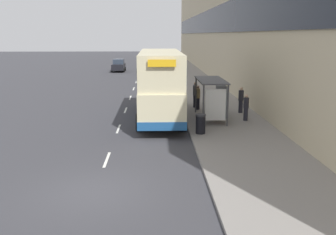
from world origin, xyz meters
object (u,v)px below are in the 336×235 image
at_px(double_decker_bus_near, 160,84).
at_px(car_0, 119,65).
at_px(pedestrian_1, 246,107).
at_px(pedestrian_at_shelter, 198,97).
at_px(pedestrian_2, 195,94).
at_px(litter_bin, 201,124).
at_px(pedestrian_3, 241,100).
at_px(bus_shelter, 214,92).

height_order(double_decker_bus_near, car_0, double_decker_bus_near).
bearing_deg(pedestrian_1, pedestrian_at_shelter, 125.42).
xyz_separation_m(pedestrian_2, litter_bin, (-0.51, -7.36, -0.42)).
height_order(double_decker_bus_near, litter_bin, double_decker_bus_near).
bearing_deg(double_decker_bus_near, pedestrian_1, -14.03).
distance_m(pedestrian_1, pedestrian_3, 2.38).
relative_size(car_0, pedestrian_3, 2.41).
height_order(double_decker_bus_near, pedestrian_2, double_decker_bus_near).
bearing_deg(double_decker_bus_near, pedestrian_at_shelter, 40.64).
relative_size(double_decker_bus_near, pedestrian_3, 5.77).
height_order(pedestrian_1, pedestrian_3, pedestrian_3).
height_order(bus_shelter, pedestrian_2, bus_shelter).
bearing_deg(litter_bin, bus_shelter, 69.39).
bearing_deg(bus_shelter, pedestrian_3, 44.10).
bearing_deg(litter_bin, double_decker_bus_near, 115.89).
bearing_deg(double_decker_bus_near, car_0, 100.03).
distance_m(pedestrian_1, pedestrian_2, 5.13).
distance_m(bus_shelter, double_decker_bus_near, 3.48).
bearing_deg(pedestrian_2, car_0, 105.96).
relative_size(bus_shelter, litter_bin, 4.00).
distance_m(pedestrian_at_shelter, pedestrian_2, 0.80).
height_order(car_0, pedestrian_2, pedestrian_2).
distance_m(bus_shelter, litter_bin, 3.68).
height_order(car_0, pedestrian_3, pedestrian_3).
bearing_deg(car_0, bus_shelter, 105.21).
bearing_deg(pedestrian_1, bus_shelter, 171.70).
bearing_deg(car_0, double_decker_bus_near, 100.03).
bearing_deg(pedestrian_3, litter_bin, -122.33).
distance_m(car_0, pedestrian_at_shelter, 30.64).
distance_m(bus_shelter, car_0, 34.02).
relative_size(bus_shelter, pedestrian_at_shelter, 2.43).
relative_size(car_0, pedestrian_at_shelter, 2.44).
relative_size(pedestrian_at_shelter, pedestrian_2, 0.93).
bearing_deg(pedestrian_3, bus_shelter, -135.90).
bearing_deg(car_0, litter_bin, 102.05).
xyz_separation_m(pedestrian_2, pedestrian_3, (2.87, -2.02, -0.06)).
relative_size(bus_shelter, pedestrian_1, 2.57).
relative_size(pedestrian_1, litter_bin, 1.56).
bearing_deg(bus_shelter, pedestrian_at_shelter, 100.72).
relative_size(bus_shelter, double_decker_bus_near, 0.42).
distance_m(car_0, pedestrian_3, 32.66).
relative_size(car_0, pedestrian_1, 2.57).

